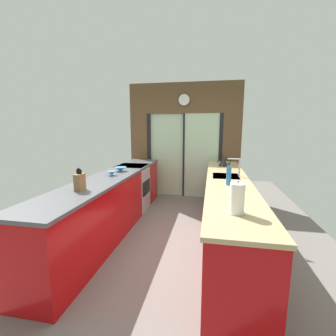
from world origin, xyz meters
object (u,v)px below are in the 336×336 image
(mixing_bowl_far, at_px, (120,169))
(paper_towel_roll, at_px, (237,199))
(mixing_bowl_near, at_px, (112,173))
(kettle, at_px, (223,161))
(oven_range, at_px, (133,188))
(soap_bottle, at_px, (229,176))
(knife_block, at_px, (80,182))

(mixing_bowl_far, height_order, paper_towel_roll, paper_towel_roll)
(mixing_bowl_near, height_order, kettle, kettle)
(oven_range, bearing_deg, kettle, 8.08)
(oven_range, xyz_separation_m, mixing_bowl_far, (0.02, -0.65, 0.50))
(kettle, relative_size, soap_bottle, 0.94)
(knife_block, xyz_separation_m, soap_bottle, (1.78, 0.61, 0.02))
(oven_range, height_order, kettle, kettle)
(mixing_bowl_far, distance_m, kettle, 2.00)
(kettle, height_order, soap_bottle, soap_bottle)
(knife_block, distance_m, kettle, 2.80)
(oven_range, distance_m, soap_bottle, 2.29)
(mixing_bowl_near, height_order, knife_block, knife_block)
(mixing_bowl_near, xyz_separation_m, soap_bottle, (1.78, -0.29, 0.09))
(soap_bottle, bearing_deg, paper_towel_roll, -90.00)
(oven_range, distance_m, knife_block, 1.98)
(soap_bottle, xyz_separation_m, paper_towel_roll, (-0.00, -1.04, 0.01))
(mixing_bowl_near, xyz_separation_m, mixing_bowl_far, (0.00, 0.36, 0.00))
(kettle, distance_m, paper_towel_roll, 2.59)
(soap_bottle, bearing_deg, oven_range, 144.27)
(knife_block, distance_m, soap_bottle, 1.88)
(soap_bottle, bearing_deg, knife_block, -161.18)
(soap_bottle, bearing_deg, mixing_bowl_near, 170.80)
(mixing_bowl_far, relative_size, paper_towel_roll, 0.71)
(oven_range, relative_size, soap_bottle, 3.21)
(mixing_bowl_near, height_order, mixing_bowl_far, mixing_bowl_far)
(knife_block, bearing_deg, soap_bottle, 18.82)
(mixing_bowl_far, bearing_deg, kettle, 26.82)
(oven_range, bearing_deg, mixing_bowl_far, -88.36)
(oven_range, relative_size, mixing_bowl_far, 4.29)
(mixing_bowl_far, distance_m, soap_bottle, 1.90)
(mixing_bowl_near, relative_size, mixing_bowl_far, 0.66)
(oven_range, relative_size, paper_towel_roll, 3.05)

